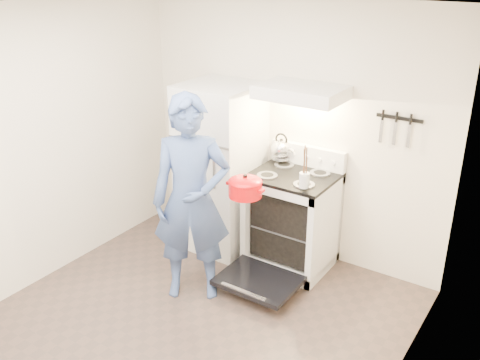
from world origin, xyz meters
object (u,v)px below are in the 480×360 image
tea_kettle (281,148)px  dutch_oven (245,189)px  person (192,200)px  refrigerator (221,168)px  stove_body (292,222)px

tea_kettle → dutch_oven: bearing=-80.4°
person → tea_kettle: bearing=44.8°
tea_kettle → person: bearing=-101.7°
refrigerator → person: 0.93m
refrigerator → dutch_oven: bearing=-41.7°
stove_body → person: 1.12m
refrigerator → dutch_oven: (0.69, -0.62, 0.17)m
tea_kettle → dutch_oven: tea_kettle is taller
refrigerator → tea_kettle: 0.65m
refrigerator → tea_kettle: (0.55, 0.24, 0.25)m
refrigerator → tea_kettle: bearing=24.1°
person → refrigerator: bearing=76.4°
stove_body → person: size_ratio=0.50×
refrigerator → stove_body: size_ratio=1.85×
refrigerator → tea_kettle: refrigerator is taller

